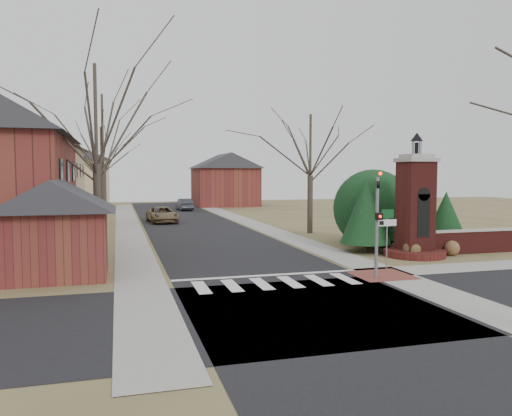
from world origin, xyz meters
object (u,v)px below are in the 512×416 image
object	(u,v)px
traffic_signal_pole	(377,216)
brick_gate_monument	(415,215)
sign_post	(387,227)
pickup_truck	(162,215)
distant_car	(184,204)

from	to	relation	value
traffic_signal_pole	brick_gate_monument	size ratio (longest dim) A/B	0.69
sign_post	pickup_truck	xyz separation A→B (m)	(-7.79, 24.87, -1.25)
traffic_signal_pole	pickup_truck	bearing A→B (deg)	103.87
sign_post	pickup_truck	bearing A→B (deg)	107.38
brick_gate_monument	distant_car	world-z (taller)	brick_gate_monument
traffic_signal_pole	distant_car	xyz separation A→B (m)	(-2.70, 40.32, -1.89)
traffic_signal_pole	sign_post	world-z (taller)	traffic_signal_pole
pickup_truck	distant_car	bearing A→B (deg)	70.45
brick_gate_monument	sign_post	bearing A→B (deg)	-138.58
pickup_truck	distant_car	world-z (taller)	same
brick_gate_monument	distant_car	distance (m)	36.68
traffic_signal_pole	pickup_truck	size ratio (longest dim) A/B	0.90
traffic_signal_pole	brick_gate_monument	world-z (taller)	brick_gate_monument
sign_post	brick_gate_monument	distance (m)	4.55
sign_post	pickup_truck	size ratio (longest dim) A/B	0.55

